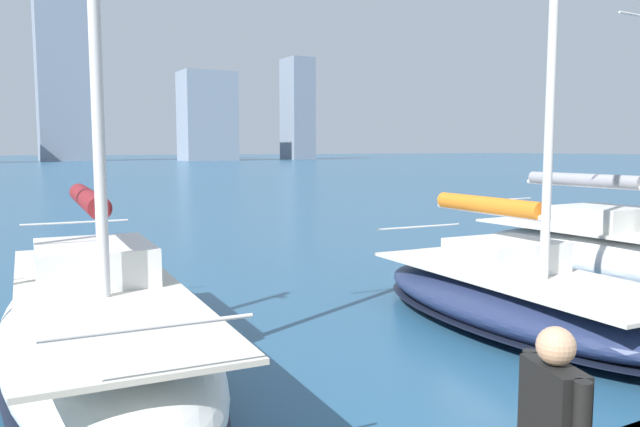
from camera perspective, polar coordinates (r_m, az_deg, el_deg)
The scene contains 4 objects.
city_skyline at distance 163.95m, azimuth -27.14°, elevation 10.79°, with size 164.40×22.42×52.34m.
sailboat_grey at distance 16.56m, azimuth 25.53°, elevation -3.43°, with size 3.02×8.19×9.34m.
sailboat_orange at distance 12.03m, azimuth 17.76°, elevation -6.94°, with size 3.35×7.26×12.76m.
sailboat_maroon at distance 9.72m, azimuth -19.46°, elevation -9.54°, with size 3.29×9.15×10.09m.
Camera 1 is at (4.59, 2.19, 3.26)m, focal length 35.00 mm.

